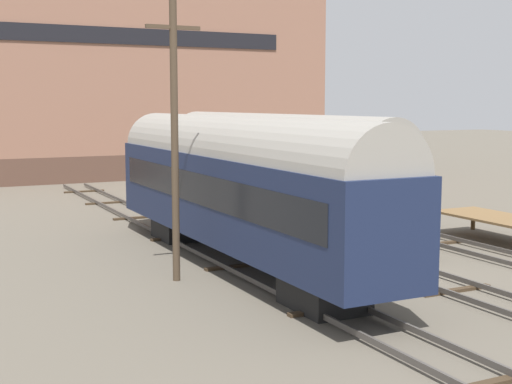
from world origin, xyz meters
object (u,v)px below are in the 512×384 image
at_px(train_car_grey, 271,163).
at_px(train_car_navy, 237,181).
at_px(person_worker, 383,254).
at_px(utility_pole, 175,134).

distance_m(train_car_grey, train_car_navy, 7.74).
relative_size(train_car_grey, person_worker, 10.13).
bearing_deg(utility_pole, person_worker, -35.79).
bearing_deg(person_worker, train_car_navy, 119.53).
height_order(train_car_navy, utility_pole, utility_pole).
height_order(train_car_grey, train_car_navy, train_car_navy).
xyz_separation_m(train_car_grey, utility_pole, (-7.25, -7.20, 1.76)).
height_order(person_worker, utility_pole, utility_pole).
height_order(train_car_grey, person_worker, train_car_grey).
bearing_deg(person_worker, utility_pole, 144.21).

